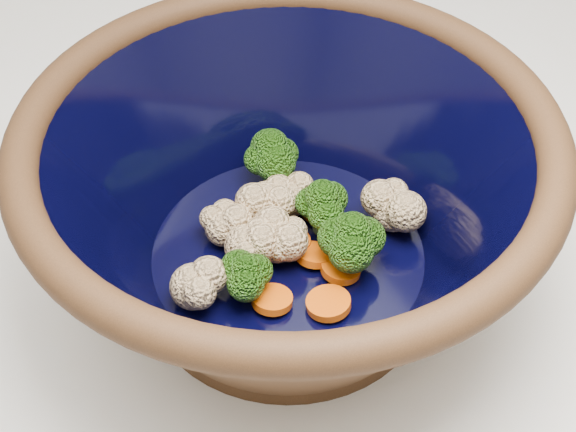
# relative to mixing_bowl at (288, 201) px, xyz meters

# --- Properties ---
(mixing_bowl) EXTENTS (0.40, 0.40, 0.16)m
(mixing_bowl) POSITION_rel_mixing_bowl_xyz_m (0.00, 0.00, 0.00)
(mixing_bowl) COLOR black
(mixing_bowl) RESTS_ON counter
(vegetable_pile) EXTENTS (0.19, 0.17, 0.05)m
(vegetable_pile) POSITION_rel_mixing_bowl_xyz_m (0.01, 0.01, -0.03)
(vegetable_pile) COLOR #608442
(vegetable_pile) RESTS_ON mixing_bowl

